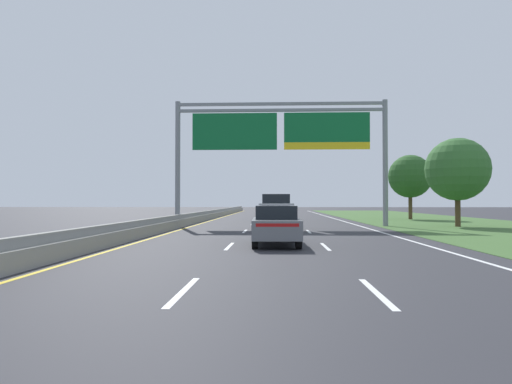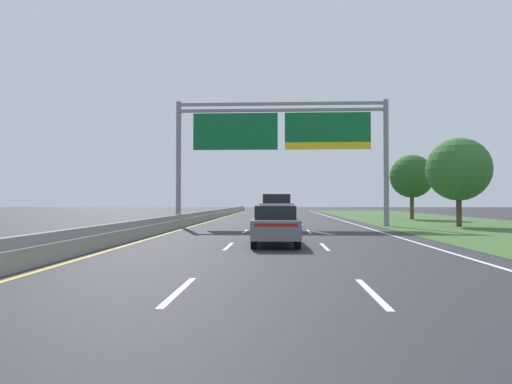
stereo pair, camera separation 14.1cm
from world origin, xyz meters
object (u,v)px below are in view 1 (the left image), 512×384
object	(u,v)px
roadside_tree_mid	(457,169)
overhead_sign_gantry	(280,137)
car_blue_centre_lane_suv	(275,208)
car_white_centre_lane_sedan	(277,209)
car_grey_centre_lane_sedan	(276,225)
pickup_truck_silver	(276,212)
roadside_tree_far	(410,176)

from	to	relation	value
roadside_tree_mid	overhead_sign_gantry	bearing A→B (deg)	177.77
car_blue_centre_lane_suv	car_white_centre_lane_sedan	size ratio (longest dim) A/B	1.07
car_grey_centre_lane_sedan	roadside_tree_mid	distance (m)	18.85
pickup_truck_silver	roadside_tree_mid	bearing A→B (deg)	-75.13
car_blue_centre_lane_suv	pickup_truck_silver	bearing A→B (deg)	-179.80
overhead_sign_gantry	roadside_tree_far	world-z (taller)	overhead_sign_gantry
pickup_truck_silver	car_grey_centre_lane_sedan	bearing A→B (deg)	179.54
car_white_centre_lane_sedan	roadside_tree_mid	world-z (taller)	roadside_tree_mid
overhead_sign_gantry	car_grey_centre_lane_sedan	distance (m)	15.30
car_grey_centre_lane_sedan	roadside_tree_far	world-z (taller)	roadside_tree_far
pickup_truck_silver	roadside_tree_far	xyz separation A→B (m)	(12.99, 16.45, 3.08)
car_white_centre_lane_sedan	car_blue_centre_lane_suv	bearing A→B (deg)	179.11
pickup_truck_silver	roadside_tree_far	world-z (taller)	roadside_tree_far
car_grey_centre_lane_sedan	car_white_centre_lane_sedan	bearing A→B (deg)	-1.60
car_blue_centre_lane_suv	roadside_tree_mid	bearing A→B (deg)	-130.31
car_blue_centre_lane_suv	roadside_tree_mid	xyz separation A→B (m)	(12.55, -10.54, 2.83)
car_blue_centre_lane_suv	roadside_tree_mid	world-z (taller)	roadside_tree_mid
overhead_sign_gantry	car_grey_centre_lane_sedan	xyz separation A→B (m)	(-0.35, -14.26, -5.52)
car_grey_centre_lane_sedan	car_blue_centre_lane_suv	distance (m)	24.33
pickup_truck_silver	car_grey_centre_lane_sedan	xyz separation A→B (m)	(-0.03, -10.43, -0.26)
overhead_sign_gantry	roadside_tree_mid	bearing A→B (deg)	-2.23
pickup_truck_silver	overhead_sign_gantry	bearing A→B (deg)	-5.06
car_grey_centre_lane_sedan	roadside_tree_far	size ratio (longest dim) A/B	0.71
overhead_sign_gantry	car_blue_centre_lane_suv	size ratio (longest dim) A/B	3.20
car_white_centre_lane_sedan	car_grey_centre_lane_sedan	bearing A→B (deg)	-179.91
overhead_sign_gantry	car_grey_centre_lane_sedan	size ratio (longest dim) A/B	3.39
car_blue_centre_lane_suv	car_white_centre_lane_sedan	world-z (taller)	car_blue_centre_lane_suv
car_white_centre_lane_sedan	roadside_tree_far	xyz separation A→B (m)	(12.88, -8.33, 3.34)
pickup_truck_silver	car_blue_centre_lane_suv	distance (m)	13.90
car_blue_centre_lane_suv	roadside_tree_far	world-z (taller)	roadside_tree_far
pickup_truck_silver	roadside_tree_mid	size ratio (longest dim) A/B	0.89
car_blue_centre_lane_suv	car_white_centre_lane_sedan	distance (m)	10.88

